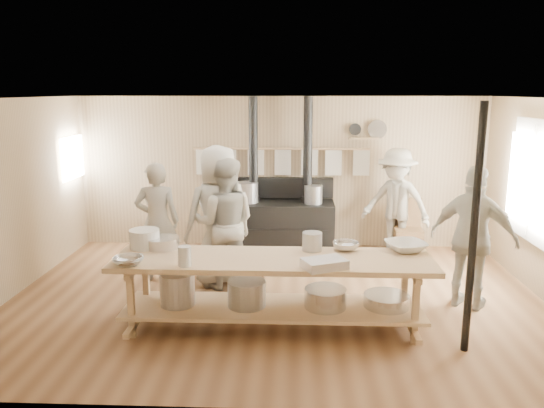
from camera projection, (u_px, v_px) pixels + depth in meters
The scene contains 24 objects.
ground at pixel (276, 298), 7.02m from camera, with size 7.00×7.00×0.00m, color brown.
room_shell at pixel (276, 177), 6.68m from camera, with size 7.00×7.00×7.00m.
window_right at pixel (534, 181), 7.15m from camera, with size 0.09×1.50×1.65m.
left_opening at pixel (72, 158), 8.78m from camera, with size 0.00×0.90×0.90m.
stove at pixel (280, 221), 8.98m from camera, with size 1.90×0.75×2.60m.
towel_rail at pixel (281, 158), 9.04m from camera, with size 3.00×0.04×0.47m.
back_wall_shelf at pixel (368, 132), 8.91m from camera, with size 0.63×0.14×0.32m.
prep_table at pixel (272, 285), 6.03m from camera, with size 3.60×0.90×0.85m.
support_post at pixel (474, 232), 5.34m from camera, with size 0.08×0.08×2.60m, color black.
cook_far_left at pixel (157, 222), 7.56m from camera, with size 0.63×0.41×1.72m, color #A7A494.
cook_left at pixel (225, 223), 7.25m from camera, with size 0.88×0.69×1.82m, color #A7A494.
cook_center at pixel (219, 216), 7.37m from camera, with size 0.96×0.63×1.97m, color #A7A494.
cook_right at pixel (473, 238), 6.55m from camera, with size 1.06×0.44×1.81m, color #A7A494.
cook_by_window at pixel (396, 203), 8.66m from camera, with size 1.16×0.66×1.79m, color #A7A494.
chair at pixel (408, 240), 8.73m from camera, with size 0.47×0.47×0.96m.
bowl_white_a at pixel (128, 261), 5.71m from camera, with size 0.33×0.33×0.08m, color white.
bowl_steel_a at pixel (128, 261), 5.70m from camera, with size 0.31×0.31×0.10m, color silver.
bowl_white_b at pixel (406, 246), 6.21m from camera, with size 0.46×0.46×0.11m, color white.
bowl_steel_b at pixel (346, 246), 6.24m from camera, with size 0.31×0.31×0.10m, color silver.
roasting_pan at pixel (324, 264), 5.61m from camera, with size 0.44×0.30×0.10m, color #B2B2B7.
mixing_bowl_large at pixel (162, 243), 6.33m from camera, with size 0.40×0.40×0.13m, color silver.
bucket_galv at pixel (312, 241), 6.22m from camera, with size 0.23×0.23×0.22m, color gray.
deep_bowl_enamel at pixel (145, 239), 6.33m from camera, with size 0.35×0.35×0.22m, color white.
pitcher at pixel (185, 256), 5.66m from camera, with size 0.14×0.14×0.22m, color white.
Camera 1 is at (0.23, -6.60, 2.70)m, focal length 35.00 mm.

